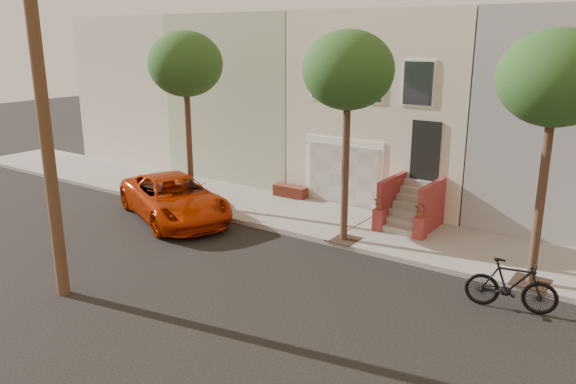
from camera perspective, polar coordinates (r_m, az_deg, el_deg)
The scene contains 9 objects.
ground at distance 15.26m, azimuth -5.08°, elevation -8.72°, with size 90.00×90.00×0.00m, color black.
sidewalk at distance 19.33m, azimuth 5.16°, elevation -3.18°, with size 40.00×3.70×0.15m, color gray.
house_row at distance 23.72m, azimuth 12.55°, elevation 8.84°, with size 33.10×11.70×7.00m.
tree_left at distance 20.55m, azimuth -10.33°, elevation 12.50°, with size 2.70×2.57×6.30m.
tree_mid at distance 16.60m, azimuth 6.09°, elevation 12.00°, with size 2.70×2.57×6.30m.
tree_right at distance 14.74m, azimuth 25.42°, elevation 10.20°, with size 2.70×2.57×6.30m.
utility_pole at distance 7.53m, azimuth 26.81°, elevation 5.79°, with size 23.60×1.22×10.00m.
pickup_truck at distance 20.16m, azimuth -11.44°, elevation -0.59°, with size 2.54×5.51×1.53m, color #B12901.
motorcycle at distance 14.34m, azimuth 21.63°, elevation -8.73°, with size 0.59×2.08×1.25m, color black.
Camera 1 is at (9.05, -10.58, 6.24)m, focal length 35.18 mm.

